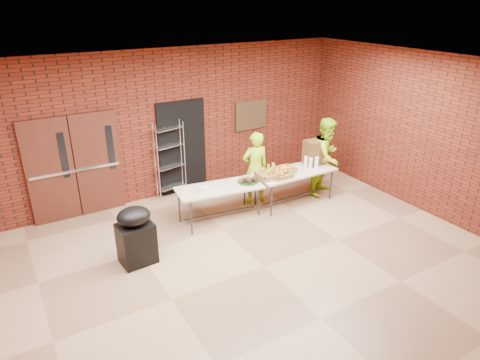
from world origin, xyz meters
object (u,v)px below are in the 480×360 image
(table_right, at_px, (295,174))
(volunteer_man, at_px, (327,156))
(covered_grill, at_px, (136,235))
(wire_rack, at_px, (170,160))
(table_left, at_px, (220,190))
(volunteer_woman, at_px, (255,168))
(coffee_dispenser, at_px, (314,152))

(table_right, height_order, volunteer_man, volunteer_man)
(table_right, height_order, covered_grill, covered_grill)
(wire_rack, bearing_deg, table_left, -86.59)
(wire_rack, xyz_separation_m, volunteer_man, (3.08, -1.57, 0.01))
(volunteer_woman, distance_m, volunteer_man, 1.68)
(volunteer_woman, xyz_separation_m, volunteer_man, (1.63, -0.39, 0.08))
(volunteer_woman, bearing_deg, covered_grill, 26.52)
(covered_grill, distance_m, volunteer_woman, 3.09)
(table_left, height_order, covered_grill, covered_grill)
(table_right, distance_m, volunteer_woman, 0.85)
(volunteer_man, bearing_deg, table_left, 153.07)
(covered_grill, xyz_separation_m, volunteer_man, (4.57, 0.54, 0.36))
(wire_rack, distance_m, table_left, 1.55)
(table_left, xyz_separation_m, table_right, (1.73, -0.15, 0.03))
(table_right, bearing_deg, table_left, 175.32)
(covered_grill, height_order, volunteer_woman, volunteer_woman)
(wire_rack, bearing_deg, table_right, -49.68)
(coffee_dispenser, height_order, volunteer_man, volunteer_man)
(table_left, xyz_separation_m, coffee_dispenser, (2.35, -0.02, 0.36))
(table_left, distance_m, coffee_dispenser, 2.38)
(table_right, relative_size, covered_grill, 1.74)
(covered_grill, xyz_separation_m, volunteer_woman, (2.93, 0.93, 0.28))
(table_left, bearing_deg, volunteer_man, 5.78)
(volunteer_man, bearing_deg, table_right, 158.57)
(wire_rack, height_order, table_right, wire_rack)
(coffee_dispenser, bearing_deg, covered_grill, -171.83)
(coffee_dispenser, bearing_deg, table_right, -168.28)
(wire_rack, xyz_separation_m, table_left, (0.43, -1.47, -0.22))
(table_right, distance_m, volunteer_man, 0.94)
(table_left, bearing_deg, table_right, 2.87)
(volunteer_man, bearing_deg, wire_rack, 128.15)
(table_right, relative_size, volunteer_man, 1.03)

